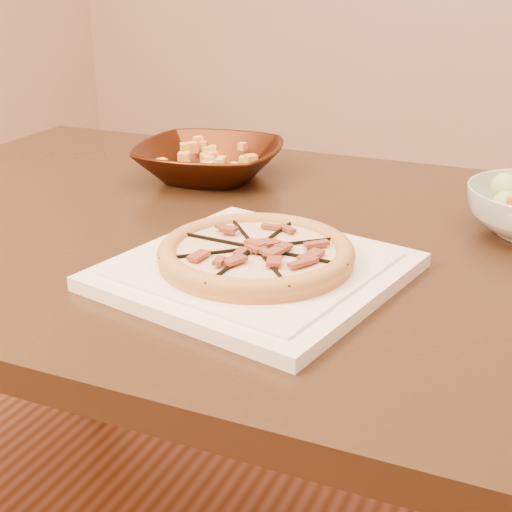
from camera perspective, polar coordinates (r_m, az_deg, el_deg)
The scene contains 5 objects.
dining_table at distance 1.11m, azimuth -0.03°, elevation -2.37°, with size 1.45×0.95×0.75m.
plate at distance 0.89m, azimuth 0.00°, elevation -1.15°, with size 0.38×0.38×0.02m.
pizza at distance 0.88m, azimuth -0.00°, elevation 0.23°, with size 0.25×0.25×0.03m.
bronze_bowl at distance 1.31m, azimuth -3.72°, elevation 7.57°, with size 0.26×0.26×0.06m, color #3C180A.
mixed_dish at distance 1.30m, azimuth -3.84°, elevation 9.53°, with size 0.12×0.13×0.03m.
Camera 1 is at (0.22, -0.92, 1.12)m, focal length 50.00 mm.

